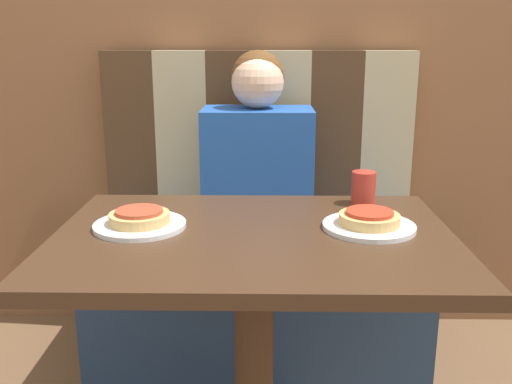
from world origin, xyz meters
TOP-DOWN VIEW (x-y plane):
  - wall_back at (0.00, 1.01)m, footprint 7.00×0.05m
  - booth_seat at (0.00, 0.67)m, footprint 1.19×0.56m
  - booth_backrest at (-0.00, 0.91)m, footprint 1.19×0.08m
  - dining_table at (0.00, 0.00)m, footprint 0.96×0.68m
  - person at (0.00, 0.67)m, footprint 0.38×0.24m
  - plate_left at (-0.28, 0.04)m, footprint 0.23×0.23m
  - plate_right at (0.28, 0.04)m, footprint 0.23×0.23m
  - pizza_left at (-0.28, 0.04)m, footprint 0.15×0.15m
  - pizza_right at (0.28, 0.04)m, footprint 0.15×0.15m
  - drinking_cup at (0.30, 0.26)m, footprint 0.07×0.07m

SIDE VIEW (x-z plane):
  - booth_seat at x=0.00m, z-range 0.00..0.47m
  - dining_table at x=0.00m, z-range 0.26..1.00m
  - plate_left at x=-0.28m, z-range 0.74..0.75m
  - plate_right at x=0.28m, z-range 0.74..0.75m
  - pizza_left at x=-0.28m, z-range 0.75..0.78m
  - pizza_right at x=0.28m, z-range 0.75..0.78m
  - drinking_cup at x=0.30m, z-range 0.74..0.83m
  - person at x=0.00m, z-range 0.44..1.13m
  - booth_backrest at x=0.00m, z-range 0.47..1.15m
  - wall_back at x=0.00m, z-range 0.00..2.60m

